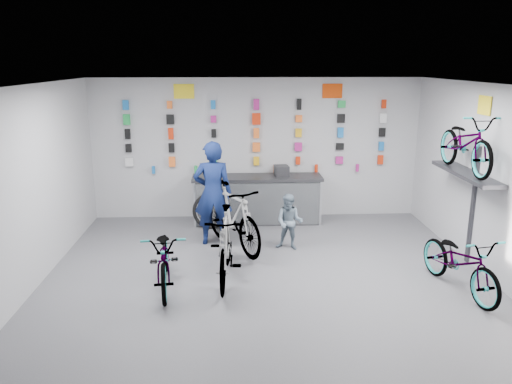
{
  "coord_description": "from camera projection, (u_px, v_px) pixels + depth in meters",
  "views": [
    {
      "loc": [
        -0.5,
        -6.58,
        3.33
      ],
      "look_at": [
        -0.13,
        1.4,
        1.23
      ],
      "focal_mm": 35.0,
      "sensor_mm": 36.0,
      "label": 1
    }
  ],
  "objects": [
    {
      "name": "floor",
      "position": [
        269.0,
        298.0,
        7.23
      ],
      "size": [
        8.0,
        8.0,
        0.0
      ],
      "primitive_type": "plane",
      "color": "#4B4B4F",
      "rests_on": "ground"
    },
    {
      "name": "ceiling",
      "position": [
        271.0,
        87.0,
        6.46
      ],
      "size": [
        8.0,
        8.0,
        0.0
      ],
      "primitive_type": "plane",
      "rotation": [
        3.14,
        0.0,
        0.0
      ],
      "color": "white",
      "rests_on": "wall_back"
    },
    {
      "name": "wall_back",
      "position": [
        256.0,
        149.0,
        10.71
      ],
      "size": [
        7.0,
        0.0,
        7.0
      ],
      "primitive_type": "plane",
      "rotation": [
        1.57,
        0.0,
        0.0
      ],
      "color": "#B1B1B3",
      "rests_on": "floor"
    },
    {
      "name": "wall_front",
      "position": [
        320.0,
        377.0,
        2.98
      ],
      "size": [
        7.0,
        0.0,
        7.0
      ],
      "primitive_type": "plane",
      "rotation": [
        -1.57,
        0.0,
        0.0
      ],
      "color": "#B1B1B3",
      "rests_on": "floor"
    },
    {
      "name": "wall_left",
      "position": [
        10.0,
        202.0,
        6.69
      ],
      "size": [
        0.0,
        8.0,
        8.0
      ],
      "primitive_type": "plane",
      "rotation": [
        1.57,
        0.0,
        1.57
      ],
      "color": "#B1B1B3",
      "rests_on": "floor"
    },
    {
      "name": "counter",
      "position": [
        257.0,
        200.0,
        10.52
      ],
      "size": [
        2.7,
        0.66,
        1.0
      ],
      "color": "black",
      "rests_on": "floor"
    },
    {
      "name": "merch_wall",
      "position": [
        256.0,
        136.0,
        10.57
      ],
      "size": [
        5.56,
        0.08,
        1.57
      ],
      "color": "silver",
      "rests_on": "wall_back"
    },
    {
      "name": "wall_bracket",
      "position": [
        467.0,
        178.0,
        8.17
      ],
      "size": [
        0.39,
        1.9,
        2.0
      ],
      "color": "#333338",
      "rests_on": "wall_right"
    },
    {
      "name": "sign_left",
      "position": [
        184.0,
        91.0,
        10.31
      ],
      "size": [
        0.42,
        0.02,
        0.3
      ],
      "primitive_type": "cube",
      "color": "yellow",
      "rests_on": "wall_back"
    },
    {
      "name": "sign_right",
      "position": [
        332.0,
        91.0,
        10.45
      ],
      "size": [
        0.42,
        0.02,
        0.3
      ],
      "primitive_type": "cube",
      "color": "#D93F0A",
      "rests_on": "wall_back"
    },
    {
      "name": "sign_side",
      "position": [
        484.0,
        105.0,
        7.87
      ],
      "size": [
        0.02,
        0.4,
        0.3
      ],
      "primitive_type": "cube",
      "color": "yellow",
      "rests_on": "wall_right"
    },
    {
      "name": "bike_left",
      "position": [
        165.0,
        257.0,
        7.49
      ],
      "size": [
        0.83,
        1.85,
        0.94
      ],
      "primitive_type": "imported",
      "rotation": [
        0.0,
        0.0,
        0.12
      ],
      "color": "gray",
      "rests_on": "floor"
    },
    {
      "name": "bike_center",
      "position": [
        225.0,
        246.0,
        7.71
      ],
      "size": [
        0.63,
        1.9,
        1.13
      ],
      "primitive_type": "imported",
      "rotation": [
        0.0,
        0.0,
        -0.05
      ],
      "color": "gray",
      "rests_on": "floor"
    },
    {
      "name": "bike_right",
      "position": [
        460.0,
        262.0,
        7.34
      ],
      "size": [
        0.97,
        1.87,
        0.94
      ],
      "primitive_type": "imported",
      "rotation": [
        0.0,
        0.0,
        0.2
      ],
      "color": "gray",
      "rests_on": "floor"
    },
    {
      "name": "bike_service",
      "position": [
        233.0,
        217.0,
        9.02
      ],
      "size": [
        1.43,
        2.05,
        1.21
      ],
      "primitive_type": "imported",
      "rotation": [
        0.0,
        0.0,
        0.48
      ],
      "color": "gray",
      "rests_on": "floor"
    },
    {
      "name": "bike_wall",
      "position": [
        466.0,
        143.0,
        8.01
      ],
      "size": [
        0.63,
        1.8,
        0.95
      ],
      "primitive_type": "imported",
      "color": "gray",
      "rests_on": "wall_bracket"
    },
    {
      "name": "clerk",
      "position": [
        213.0,
        193.0,
        9.18
      ],
      "size": [
        0.72,
        0.49,
        1.94
      ],
      "primitive_type": "imported",
      "rotation": [
        0.0,
        0.0,
        3.17
      ],
      "color": "#0E1B48",
      "rests_on": "floor"
    },
    {
      "name": "customer",
      "position": [
        289.0,
        222.0,
        9.0
      ],
      "size": [
        0.6,
        0.53,
        1.03
      ],
      "primitive_type": "imported",
      "rotation": [
        0.0,
        0.0,
        -0.32
      ],
      "color": "slate",
      "rests_on": "floor"
    },
    {
      "name": "spare_wheel",
      "position": [
        211.0,
        211.0,
        10.15
      ],
      "size": [
        0.75,
        0.18,
        0.75
      ],
      "rotation": [
        0.0,
        0.0,
        -0.02
      ],
      "color": "black",
      "rests_on": "floor"
    },
    {
      "name": "register",
      "position": [
        282.0,
        171.0,
        10.4
      ],
      "size": [
        0.32,
        0.33,
        0.22
      ],
      "primitive_type": "cube",
      "rotation": [
        0.0,
        0.0,
        0.13
      ],
      "color": "black",
      "rests_on": "counter"
    }
  ]
}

